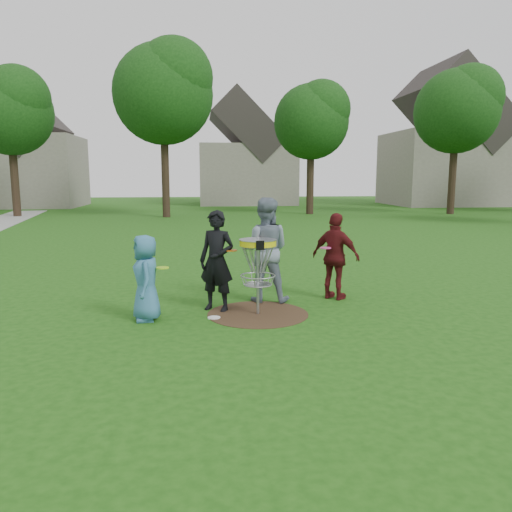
{
  "coord_description": "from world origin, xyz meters",
  "views": [
    {
      "loc": [
        -0.98,
        -8.54,
        2.44
      ],
      "look_at": [
        0.0,
        0.3,
        1.0
      ],
      "focal_mm": 35.0,
      "sensor_mm": 36.0,
      "label": 1
    }
  ],
  "objects": [
    {
      "name": "disc_on_grass",
      "position": [
        -0.78,
        -0.18,
        0.01
      ],
      "size": [
        0.22,
        0.22,
        0.02
      ],
      "primitive_type": "cylinder",
      "color": "white",
      "rests_on": "ground"
    },
    {
      "name": "held_discs",
      "position": [
        -0.13,
        0.39,
        1.08
      ],
      "size": [
        3.27,
        1.15,
        0.36
      ],
      "color": "#ACF11A",
      "rests_on": "ground"
    },
    {
      "name": "dirt_patch",
      "position": [
        0.0,
        0.0,
        0.0
      ],
      "size": [
        1.8,
        1.8,
        0.01
      ],
      "primitive_type": "cylinder",
      "color": "#47331E",
      "rests_on": "ground"
    },
    {
      "name": "player_black",
      "position": [
        -0.71,
        0.36,
        0.91
      ],
      "size": [
        0.8,
        0.7,
        1.83
      ],
      "primitive_type": "imported",
      "rotation": [
        0.0,
        0.0,
        -0.5
      ],
      "color": "black",
      "rests_on": "ground"
    },
    {
      "name": "tree_row",
      "position": [
        0.44,
        20.67,
        6.21
      ],
      "size": [
        51.2,
        17.42,
        9.9
      ],
      "color": "#38281C",
      "rests_on": "ground"
    },
    {
      "name": "ground",
      "position": [
        0.0,
        0.0,
        0.0
      ],
      "size": [
        100.0,
        100.0,
        0.0
      ],
      "primitive_type": "plane",
      "color": "#19470F",
      "rests_on": "ground"
    },
    {
      "name": "player_blue",
      "position": [
        -1.92,
        -0.16,
        0.73
      ],
      "size": [
        0.58,
        0.78,
        1.46
      ],
      "primitive_type": "imported",
      "rotation": [
        0.0,
        0.0,
        -1.4
      ],
      "color": "teal",
      "rests_on": "ground"
    },
    {
      "name": "disc_golf_basket",
      "position": [
        0.0,
        -0.0,
        1.02
      ],
      "size": [
        0.66,
        0.67,
        1.38
      ],
      "color": "#9EA0A5",
      "rests_on": "ground"
    },
    {
      "name": "player_grey",
      "position": [
        0.24,
        0.94,
        1.01
      ],
      "size": [
        1.13,
        0.96,
        2.03
      ],
      "primitive_type": "imported",
      "rotation": [
        0.0,
        0.0,
        2.93
      ],
      "color": "slate",
      "rests_on": "ground"
    },
    {
      "name": "house_row",
      "position": [
        4.78,
        33.07,
        4.14
      ],
      "size": [
        44.5,
        10.65,
        11.62
      ],
      "color": "gray",
      "rests_on": "ground"
    },
    {
      "name": "player_maroon",
      "position": [
        1.66,
        0.93,
        0.86
      ],
      "size": [
        1.02,
        0.99,
        1.72
      ],
      "primitive_type": "imported",
      "rotation": [
        0.0,
        0.0,
        2.39
      ],
      "color": "#541315",
      "rests_on": "ground"
    }
  ]
}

